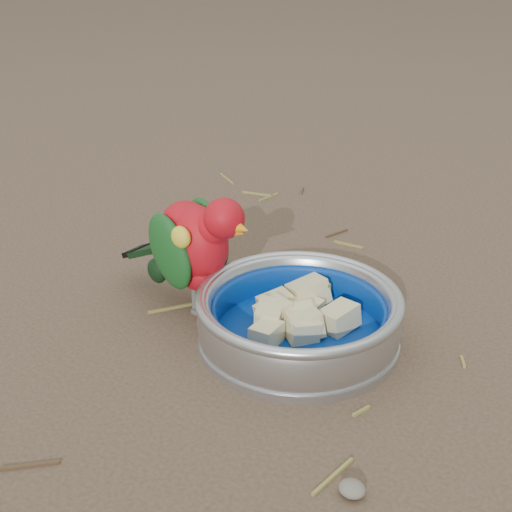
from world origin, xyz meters
The scene contains 6 objects.
ground centered at (0.00, 0.00, 0.00)m, with size 60.00×60.00×0.00m, color brown.
food_bowl centered at (-0.02, 0.03, 0.01)m, with size 0.22×0.22×0.02m, color #B2B2BA.
bowl_wall centered at (-0.02, 0.03, 0.04)m, with size 0.22×0.22×0.04m, color #B2B2BA, non-canonical shape.
fruit_wedges centered at (-0.02, 0.03, 0.03)m, with size 0.13×0.13×0.03m, color beige, non-canonical shape.
lory_parrot centered at (-0.16, 0.04, 0.07)m, with size 0.09×0.18×0.15m, color #B30C17, non-canonical shape.
ground_debris centered at (-0.02, 0.10, 0.00)m, with size 0.90×0.80×0.01m, color olive, non-canonical shape.
Camera 1 is at (0.32, -0.55, 0.43)m, focal length 50.00 mm.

